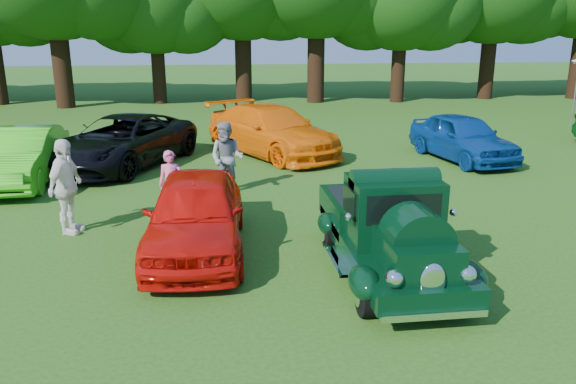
{
  "coord_description": "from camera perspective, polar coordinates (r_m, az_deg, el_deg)",
  "views": [
    {
      "loc": [
        -1.86,
        -8.54,
        3.97
      ],
      "look_at": [
        -0.58,
        1.28,
        1.1
      ],
      "focal_mm": 35.0,
      "sensor_mm": 36.0,
      "label": 1
    }
  ],
  "objects": [
    {
      "name": "ground",
      "position": [
        9.6,
        4.47,
        -8.32
      ],
      "size": [
        120.0,
        120.0,
        0.0
      ],
      "primitive_type": "plane",
      "color": "#245113",
      "rests_on": "ground"
    },
    {
      "name": "hero_pickup",
      "position": [
        9.56,
        10.12,
        -3.9
      ],
      "size": [
        2.02,
        4.33,
        1.69
      ],
      "color": "black",
      "rests_on": "ground"
    },
    {
      "name": "red_convertible",
      "position": [
        10.43,
        -9.35,
        -2.16
      ],
      "size": [
        1.92,
        4.37,
        1.47
      ],
      "primitive_type": "imported",
      "rotation": [
        0.0,
        0.0,
        -0.04
      ],
      "color": "red",
      "rests_on": "ground"
    },
    {
      "name": "back_car_lime",
      "position": [
        16.52,
        -25.38,
        3.27
      ],
      "size": [
        1.67,
        4.47,
        1.46
      ],
      "primitive_type": "imported",
      "rotation": [
        0.0,
        0.0,
        0.03
      ],
      "color": "#3BC71A",
      "rests_on": "ground"
    },
    {
      "name": "back_car_black",
      "position": [
        17.56,
        -16.46,
        4.96
      ],
      "size": [
        4.62,
        6.01,
        1.52
      ],
      "primitive_type": "imported",
      "rotation": [
        0.0,
        0.0,
        -0.44
      ],
      "color": "black",
      "rests_on": "ground"
    },
    {
      "name": "back_car_orange",
      "position": [
        18.46,
        -1.65,
        6.26
      ],
      "size": [
        4.7,
        5.89,
        1.6
      ],
      "primitive_type": "imported",
      "rotation": [
        0.0,
        0.0,
        0.53
      ],
      "color": "orange",
      "rests_on": "ground"
    },
    {
      "name": "back_car_blue",
      "position": [
        18.54,
        17.3,
        5.35
      ],
      "size": [
        2.43,
        4.5,
        1.45
      ],
      "primitive_type": "imported",
      "rotation": [
        0.0,
        0.0,
        0.17
      ],
      "color": "navy",
      "rests_on": "ground"
    },
    {
      "name": "spectator_pink",
      "position": [
        12.49,
        -11.78,
        0.8
      ],
      "size": [
        0.57,
        0.4,
        1.48
      ],
      "primitive_type": "imported",
      "rotation": [
        0.0,
        0.0,
        0.09
      ],
      "color": "#D95984",
      "rests_on": "ground"
    },
    {
      "name": "spectator_grey",
      "position": [
        14.03,
        -6.23,
        3.44
      ],
      "size": [
        1.07,
        0.97,
        1.81
      ],
      "primitive_type": "imported",
      "rotation": [
        0.0,
        0.0,
        -0.39
      ],
      "color": "gray",
      "rests_on": "ground"
    },
    {
      "name": "spectator_white",
      "position": [
        11.99,
        -21.64,
        0.47
      ],
      "size": [
        0.75,
        1.22,
        1.93
      ],
      "primitive_type": "imported",
      "rotation": [
        0.0,
        0.0,
        1.31
      ],
      "color": "white",
      "rests_on": "ground"
    }
  ]
}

